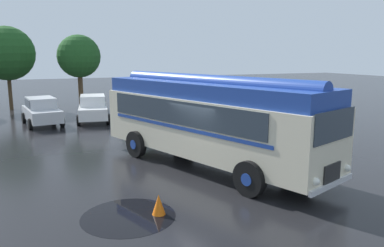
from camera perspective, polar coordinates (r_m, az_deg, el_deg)
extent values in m
plane|color=black|center=(13.79, 2.76, -7.34)|extent=(120.00, 120.00, 0.00)
cube|color=beige|center=(14.12, 2.37, -0.21)|extent=(5.69, 10.26, 2.10)
cube|color=#1E3D93|center=(13.94, 2.41, 5.17)|extent=(5.44, 10.01, 0.56)
cylinder|color=#1E3D93|center=(13.92, 2.42, 6.23)|extent=(3.74, 9.16, 0.60)
cube|color=#2D3842|center=(15.14, 4.99, 2.66)|extent=(2.70, 7.55, 0.84)
cube|color=#2D3842|center=(13.41, -2.36, 1.69)|extent=(2.70, 7.55, 0.84)
cube|color=#1E3D93|center=(15.15, 5.23, 0.59)|extent=(2.77, 7.74, 0.12)
cube|color=#1E3D93|center=(13.42, -2.06, -0.64)|extent=(2.77, 7.74, 0.12)
cube|color=#2D3842|center=(11.08, 20.97, -0.31)|extent=(2.09, 0.77, 0.88)
cube|color=black|center=(11.40, 20.55, -7.10)|extent=(0.87, 0.36, 0.56)
cube|color=silver|center=(11.49, 20.53, -8.69)|extent=(2.27, 0.89, 0.16)
sphere|color=white|center=(12.19, 22.53, -6.27)|extent=(0.22, 0.22, 0.22)
sphere|color=white|center=(10.64, 18.34, -8.37)|extent=(0.22, 0.22, 0.22)
cylinder|color=black|center=(13.48, 15.72, -5.70)|extent=(0.63, 1.13, 1.10)
cylinder|color=#1E3D93|center=(13.48, 15.72, -5.70)|extent=(0.43, 0.47, 0.39)
cylinder|color=black|center=(11.44, 8.72, -8.32)|extent=(0.63, 1.13, 1.10)
cylinder|color=#1E3D93|center=(11.44, 8.72, -8.32)|extent=(0.43, 0.47, 0.39)
cylinder|color=black|center=(17.28, -1.37, -1.79)|extent=(0.63, 1.13, 1.10)
cylinder|color=#1E3D93|center=(17.28, -1.37, -1.79)|extent=(0.43, 0.47, 0.39)
cylinder|color=black|center=(15.74, -8.53, -3.12)|extent=(0.63, 1.13, 1.10)
cylinder|color=#1E3D93|center=(15.74, -8.53, -3.12)|extent=(0.43, 0.47, 0.39)
cube|color=#B7BABF|center=(24.53, -21.89, 1.37)|extent=(2.30, 4.40, 0.70)
cube|color=#B7BABF|center=(24.59, -22.05, 2.96)|extent=(1.80, 2.38, 0.64)
cube|color=#2D3842|center=(24.72, -20.32, 3.11)|extent=(0.31, 1.91, 0.50)
cube|color=#2D3842|center=(24.48, -23.80, 2.80)|extent=(0.31, 1.91, 0.50)
cylinder|color=black|center=(23.48, -19.18, 0.30)|extent=(0.29, 0.66, 0.64)
cylinder|color=black|center=(23.18, -23.42, -0.10)|extent=(0.29, 0.66, 0.64)
cylinder|color=black|center=(26.00, -20.42, 1.16)|extent=(0.29, 0.66, 0.64)
cylinder|color=black|center=(25.74, -24.26, 0.80)|extent=(0.29, 0.66, 0.64)
cube|color=silver|center=(24.83, -14.83, 1.88)|extent=(2.28, 4.40, 0.70)
cube|color=silver|center=(24.90, -14.90, 3.45)|extent=(1.79, 2.38, 0.64)
cube|color=#2D3842|center=(24.90, -13.15, 3.53)|extent=(0.30, 1.92, 0.50)
cube|color=#2D3842|center=(24.91, -16.64, 3.37)|extent=(0.30, 1.92, 0.50)
cylinder|color=black|center=(23.61, -12.65, 0.68)|extent=(0.29, 0.66, 0.64)
cylinder|color=black|center=(23.62, -16.92, 0.49)|extent=(0.29, 0.66, 0.64)
cylinder|color=black|center=(26.18, -12.87, 1.61)|extent=(0.29, 0.66, 0.64)
cylinder|color=black|center=(26.19, -16.72, 1.43)|extent=(0.29, 0.66, 0.64)
cube|color=#144C28|center=(24.87, -8.65, 2.12)|extent=(1.76, 4.22, 0.70)
cube|color=#144C28|center=(24.93, -8.78, 3.68)|extent=(1.53, 2.20, 0.64)
cube|color=#2D3842|center=(25.11, -7.09, 3.78)|extent=(0.05, 1.93, 0.50)
cube|color=#2D3842|center=(24.76, -10.48, 3.59)|extent=(0.05, 1.93, 0.50)
cylinder|color=black|center=(23.90, -5.84, 1.00)|extent=(0.21, 0.64, 0.64)
cylinder|color=black|center=(23.47, -9.97, 0.72)|extent=(0.21, 0.64, 0.64)
cylinder|color=black|center=(26.38, -7.44, 1.85)|extent=(0.21, 0.64, 0.64)
cylinder|color=black|center=(26.00, -11.19, 1.61)|extent=(0.21, 0.64, 0.64)
cube|color=silver|center=(26.20, -3.24, 2.63)|extent=(2.25, 4.39, 0.70)
cube|color=silver|center=(26.26, -3.33, 4.12)|extent=(1.78, 2.37, 0.64)
cube|color=#2D3842|center=(26.43, -1.71, 4.18)|extent=(0.28, 1.92, 0.50)
cube|color=#2D3842|center=(26.12, -4.96, 4.07)|extent=(0.28, 1.92, 0.50)
cylinder|color=black|center=(25.19, -0.66, 1.53)|extent=(0.28, 0.66, 0.64)
cylinder|color=black|center=(24.81, -4.60, 1.37)|extent=(0.28, 0.66, 0.64)
cylinder|color=black|center=(27.69, -2.01, 2.33)|extent=(0.28, 0.66, 0.64)
cylinder|color=black|center=(27.35, -5.61, 2.19)|extent=(0.28, 0.66, 0.64)
cylinder|color=#4C3823|center=(32.34, -25.97, 4.36)|extent=(0.28, 0.28, 2.78)
sphere|color=#1E4C1E|center=(32.22, -26.39, 9.56)|extent=(4.12, 4.12, 4.12)
sphere|color=#1E4C1E|center=(32.28, -25.46, 9.96)|extent=(2.42, 2.42, 2.42)
cylinder|color=#4C3823|center=(31.14, -16.59, 4.86)|extent=(0.37, 0.37, 2.86)
sphere|color=#1E4C1E|center=(31.01, -16.85, 9.80)|extent=(3.34, 3.34, 3.34)
sphere|color=#1E4C1E|center=(31.11, -16.65, 9.85)|extent=(2.43, 2.43, 2.43)
cone|color=orange|center=(10.23, -5.10, -12.20)|extent=(0.36, 0.36, 0.55)
cylinder|color=black|center=(10.30, -9.66, -13.77)|extent=(2.50, 2.50, 0.01)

